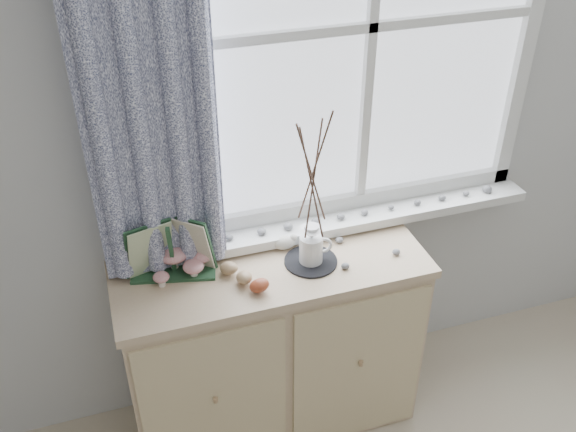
% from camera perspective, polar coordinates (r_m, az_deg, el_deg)
% --- Properties ---
extents(sideboard, '(1.20, 0.45, 0.85)m').
position_cam_1_polar(sideboard, '(2.71, -1.33, -11.57)').
color(sideboard, tan).
rests_on(sideboard, ground).
extents(botanical_book, '(0.38, 0.21, 0.25)m').
position_cam_1_polar(botanical_book, '(2.33, -10.28, -3.19)').
color(botanical_book, '#204328').
rests_on(botanical_book, sideboard).
extents(toadstool_cluster, '(0.24, 0.17, 0.11)m').
position_cam_1_polar(toadstool_cluster, '(2.40, -9.34, -3.74)').
color(toadstool_cluster, white).
rests_on(toadstool_cluster, sideboard).
extents(wooden_eggs, '(0.14, 0.18, 0.07)m').
position_cam_1_polar(wooden_eggs, '(2.34, -3.94, -5.42)').
color(wooden_eggs, tan).
rests_on(wooden_eggs, sideboard).
extents(songbird_figurine, '(0.12, 0.06, 0.06)m').
position_cam_1_polar(songbird_figurine, '(2.50, -0.31, -2.34)').
color(songbird_figurine, silver).
rests_on(songbird_figurine, sideboard).
extents(crocheted_doily, '(0.20, 0.20, 0.01)m').
position_cam_1_polar(crocheted_doily, '(2.45, 2.04, -4.03)').
color(crocheted_doily, black).
rests_on(crocheted_doily, sideboard).
extents(twig_pitcher, '(0.28, 0.28, 0.68)m').
position_cam_1_polar(twig_pitcher, '(2.23, 2.23, 3.76)').
color(twig_pitcher, white).
rests_on(twig_pitcher, crocheted_doily).
extents(sideboard_pebbles, '(0.33, 0.23, 0.02)m').
position_cam_1_polar(sideboard_pebbles, '(2.50, 5.25, -2.98)').
color(sideboard_pebbles, gray).
rests_on(sideboard_pebbles, sideboard).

